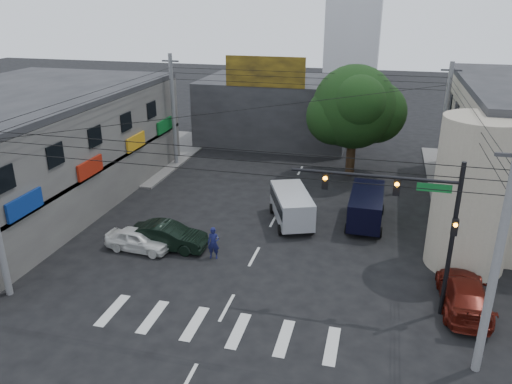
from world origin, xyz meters
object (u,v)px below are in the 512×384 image
at_px(utility_pole_far_right, 444,127).
at_px(traffic_officer, 213,243).
at_px(street_tree, 354,107).
at_px(white_compact, 138,240).
at_px(maroon_sedan, 464,294).
at_px(dark_sedan, 168,236).
at_px(traffic_gantry, 414,212).
at_px(navy_van, 366,208).
at_px(utility_pole_near_right, 496,265).
at_px(silver_minivan, 292,208).
at_px(utility_pole_far_left, 173,111).

bearing_deg(utility_pole_far_right, traffic_officer, -130.65).
height_order(street_tree, white_compact, street_tree).
bearing_deg(maroon_sedan, dark_sedan, -8.73).
distance_m(street_tree, traffic_officer, 17.43).
height_order(maroon_sedan, traffic_officer, traffic_officer).
bearing_deg(traffic_gantry, navy_van, 103.42).
xyz_separation_m(utility_pole_near_right, dark_sedan, (-15.50, 6.28, -3.86)).
distance_m(white_compact, traffic_officer, 4.41).
bearing_deg(utility_pole_near_right, silver_minivan, 129.34).
bearing_deg(dark_sedan, utility_pole_far_left, 20.75).
distance_m(utility_pole_far_left, silver_minivan, 15.21).
relative_size(utility_pole_far_left, traffic_officer, 5.10).
relative_size(street_tree, navy_van, 1.68).
xyz_separation_m(traffic_gantry, utility_pole_far_right, (2.68, 17.00, -0.23)).
xyz_separation_m(utility_pole_near_right, navy_van, (-4.82, 12.47, -3.57)).
bearing_deg(navy_van, utility_pole_far_left, 64.25).
height_order(dark_sedan, silver_minivan, silver_minivan).
height_order(dark_sedan, traffic_officer, traffic_officer).
distance_m(utility_pole_far_right, white_compact, 22.92).
xyz_separation_m(traffic_gantry, navy_van, (-2.14, 8.98, -3.80)).
height_order(traffic_gantry, dark_sedan, traffic_gantry).
height_order(utility_pole_far_left, dark_sedan, utility_pole_far_left).
bearing_deg(street_tree, maroon_sedan, -69.36).
bearing_deg(traffic_officer, white_compact, 175.91).
bearing_deg(street_tree, white_compact, -123.52).
height_order(white_compact, navy_van, navy_van).
relative_size(utility_pole_near_right, maroon_sedan, 1.79).
height_order(street_tree, utility_pole_near_right, utility_pole_near_right).
xyz_separation_m(street_tree, navy_van, (1.68, -9.03, -4.44)).
xyz_separation_m(utility_pole_far_left, traffic_officer, (8.40, -14.68, -3.70)).
xyz_separation_m(utility_pole_near_right, white_compact, (-17.00, 5.65, -3.96)).
bearing_deg(utility_pole_near_right, utility_pole_far_right, 90.00).
xyz_separation_m(traffic_gantry, utility_pole_near_right, (2.68, -3.50, -0.23)).
distance_m(traffic_gantry, utility_pole_far_right, 17.21).
relative_size(utility_pole_near_right, navy_van, 1.77).
distance_m(utility_pole_far_left, utility_pole_far_right, 21.00).
relative_size(traffic_gantry, traffic_officer, 3.99).
bearing_deg(maroon_sedan, white_compact, -5.98).
bearing_deg(traffic_officer, dark_sedan, 164.72).
distance_m(utility_pole_far_right, dark_sedan, 21.39).
height_order(traffic_gantry, utility_pole_far_right, utility_pole_far_right).
bearing_deg(silver_minivan, utility_pole_near_right, -162.23).
distance_m(traffic_gantry, navy_van, 9.98).
height_order(street_tree, navy_van, street_tree).
bearing_deg(navy_van, traffic_gantry, -165.95).
bearing_deg(traffic_gantry, maroon_sedan, 15.55).
height_order(dark_sedan, maroon_sedan, dark_sedan).
bearing_deg(navy_van, traffic_officer, 131.13).
xyz_separation_m(dark_sedan, traffic_officer, (2.90, -0.46, 0.16)).
relative_size(dark_sedan, traffic_officer, 2.50).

